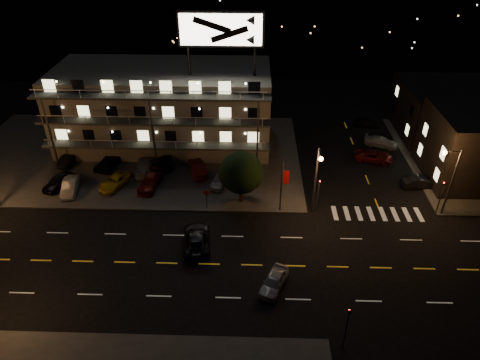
{
  "coord_description": "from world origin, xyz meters",
  "views": [
    {
      "loc": [
        1.78,
        -29.05,
        28.65
      ],
      "look_at": [
        0.65,
        8.0,
        4.24
      ],
      "focal_mm": 32.0,
      "sensor_mm": 36.0,
      "label": 1
    }
  ],
  "objects_px": {
    "lot_car_4": "(219,180)",
    "lot_car_7": "(145,166)",
    "tree": "(241,174)",
    "road_car_east": "(274,281)",
    "side_car_0": "(421,182)",
    "road_car_west": "(197,239)",
    "lot_car_2": "(115,182)"
  },
  "relations": [
    {
      "from": "lot_car_4",
      "to": "lot_car_7",
      "type": "xyz_separation_m",
      "value": [
        -9.47,
        2.77,
        0.11
      ]
    },
    {
      "from": "side_car_0",
      "to": "tree",
      "type": "bearing_deg",
      "value": 95.98
    },
    {
      "from": "lot_car_2",
      "to": "road_car_east",
      "type": "height_order",
      "value": "road_car_east"
    },
    {
      "from": "lot_car_2",
      "to": "lot_car_7",
      "type": "xyz_separation_m",
      "value": [
        2.88,
        3.44,
        0.16
      ]
    },
    {
      "from": "lot_car_7",
      "to": "tree",
      "type": "bearing_deg",
      "value": 149.86
    },
    {
      "from": "tree",
      "to": "road_car_west",
      "type": "bearing_deg",
      "value": -119.56
    },
    {
      "from": "side_car_0",
      "to": "road_car_west",
      "type": "distance_m",
      "value": 27.52
    },
    {
      "from": "side_car_0",
      "to": "road_car_east",
      "type": "height_order",
      "value": "side_car_0"
    },
    {
      "from": "road_car_west",
      "to": "side_car_0",
      "type": "bearing_deg",
      "value": -162.82
    },
    {
      "from": "lot_car_7",
      "to": "road_car_east",
      "type": "xyz_separation_m",
      "value": [
        15.37,
        -18.56,
        -0.22
      ]
    },
    {
      "from": "tree",
      "to": "lot_car_2",
      "type": "relative_size",
      "value": 1.4
    },
    {
      "from": "tree",
      "to": "lot_car_2",
      "type": "height_order",
      "value": "tree"
    },
    {
      "from": "road_car_east",
      "to": "road_car_west",
      "type": "relative_size",
      "value": 0.75
    },
    {
      "from": "lot_car_4",
      "to": "side_car_0",
      "type": "bearing_deg",
      "value": 15.44
    },
    {
      "from": "lot_car_4",
      "to": "side_car_0",
      "type": "distance_m",
      "value": 23.79
    },
    {
      "from": "lot_car_2",
      "to": "road_car_west",
      "type": "distance_m",
      "value": 14.62
    },
    {
      "from": "tree",
      "to": "lot_car_4",
      "type": "relative_size",
      "value": 1.6
    },
    {
      "from": "tree",
      "to": "lot_car_4",
      "type": "bearing_deg",
      "value": 129.35
    },
    {
      "from": "lot_car_2",
      "to": "tree",
      "type": "bearing_deg",
      "value": 10.62
    },
    {
      "from": "tree",
      "to": "road_car_east",
      "type": "distance_m",
      "value": 13.37
    },
    {
      "from": "tree",
      "to": "lot_car_2",
      "type": "distance_m",
      "value": 15.49
    },
    {
      "from": "side_car_0",
      "to": "road_car_east",
      "type": "distance_m",
      "value": 24.14
    },
    {
      "from": "lot_car_2",
      "to": "road_car_west",
      "type": "xyz_separation_m",
      "value": [
        10.86,
        -9.79,
        0.0
      ]
    },
    {
      "from": "tree",
      "to": "lot_car_4",
      "type": "height_order",
      "value": "tree"
    },
    {
      "from": "side_car_0",
      "to": "road_car_west",
      "type": "bearing_deg",
      "value": 109.56
    },
    {
      "from": "lot_car_7",
      "to": "side_car_0",
      "type": "bearing_deg",
      "value": 172.09
    },
    {
      "from": "lot_car_4",
      "to": "lot_car_7",
      "type": "bearing_deg",
      "value": 178.12
    },
    {
      "from": "lot_car_7",
      "to": "road_car_east",
      "type": "bearing_deg",
      "value": 125.76
    },
    {
      "from": "lot_car_2",
      "to": "road_car_west",
      "type": "relative_size",
      "value": 0.8
    },
    {
      "from": "tree",
      "to": "road_car_west",
      "type": "distance_m",
      "value": 8.88
    },
    {
      "from": "tree",
      "to": "road_car_east",
      "type": "height_order",
      "value": "tree"
    },
    {
      "from": "road_car_east",
      "to": "road_car_west",
      "type": "distance_m",
      "value": 9.11
    }
  ]
}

